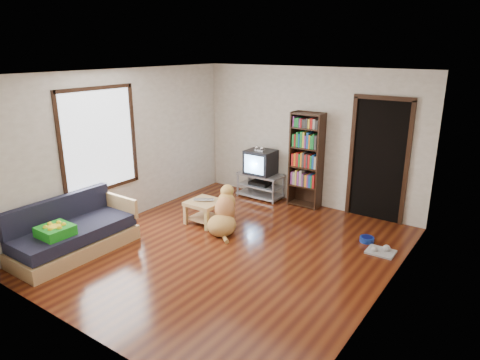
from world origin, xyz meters
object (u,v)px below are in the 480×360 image
Objects in this scene: bookshelf at (306,155)px; dog at (224,215)px; dog_bowl at (367,239)px; crt_tv at (261,162)px; coffee_table at (205,208)px; green_cushion at (55,231)px; sofa at (74,235)px; grey_rag at (381,252)px; tv_stand at (260,184)px; laptop at (203,201)px.

bookshelf is 2.05m from dog.
dog reaches higher than dog_bowl.
crt_tv reaches higher than coffee_table.
dog is at bearing -8.20° from coffee_table.
dog_bowl is at bearing 44.26° from green_cushion.
sofa is (-1.92, -3.72, -0.74)m from bookshelf.
coffee_table reaches higher than grey_rag.
bookshelf reaches higher than dog_bowl.
grey_rag is at bearing -21.00° from crt_tv.
dog_bowl is 2.03m from bookshelf.
grey_rag is 2.39m from bookshelf.
dog is at bearing -164.02° from grey_rag.
tv_stand is 1.20m from bookshelf.
coffee_table is (-2.87, -0.62, 0.27)m from grey_rag.
sofa is at bearing 110.29° from green_cushion.
bookshelf is at bearing 29.23° from laptop.
laptop is at bearing -167.24° from grey_rag.
laptop is at bearing 65.03° from sofa.
sofa reaches higher than coffee_table.
green_cushion reaches higher than laptop.
coffee_table reaches higher than dog_bowl.
dog_bowl is at bearing -11.75° from laptop.
dog_bowl is (3.35, 3.18, -0.45)m from green_cushion.
sofa is at bearing -105.02° from tv_stand.
green_cushion is 4.70m from grey_rag.
tv_stand is (0.08, 1.70, -0.14)m from laptop.
crt_tv is 1.05× the size of coffee_table.
dog_bowl is 0.38× the size of crt_tv.
tv_stand is at bearing 56.40° from laptop.
crt_tv is (-2.80, 1.07, 0.73)m from grey_rag.
laptop is 0.14m from coffee_table.
grey_rag is 0.47× the size of dog.
grey_rag is (2.87, 0.65, -0.40)m from laptop.
coffee_table is at bearing 65.37° from sofa.
dog reaches higher than grey_rag.
grey_rag is 2.95m from coffee_table.
laptop is at bearing -119.73° from bookshelf.
grey_rag is at bearing -31.80° from bookshelf.
grey_rag is 3.08m from crt_tv.
dog is (1.37, 1.89, 0.02)m from sofa.
green_cushion is 1.92× the size of dog_bowl.
green_cushion is 4.08m from tv_stand.
green_cushion is 1.23× the size of laptop.
coffee_table is at bearing 171.80° from dog.
coffee_table is (0.90, 1.96, 0.02)m from sofa.
grey_rag is 4.58m from sofa.
sofa is 2.33m from dog.
bookshelf reaches higher than coffee_table.
green_cushion is at bearing -108.54° from coffee_table.
sofa is at bearing -114.63° from coffee_table.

